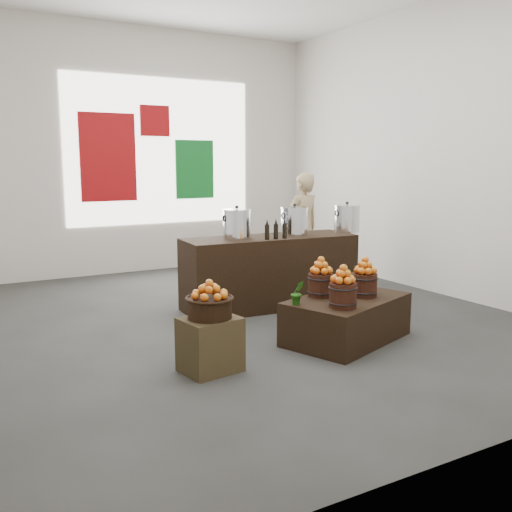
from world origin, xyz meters
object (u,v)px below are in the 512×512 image
display_table (346,319)px  stock_pot_right (347,219)px  counter (270,272)px  shopper (302,227)px  crate (210,345)px  stock_pot_center (294,222)px  wicker_basket (210,308)px  stock_pot_left (237,225)px

display_table → stock_pot_right: stock_pot_right is taller
stock_pot_right → display_table: bearing=-127.9°
counter → shopper: bearing=45.9°
crate → shopper: bearing=44.4°
display_table → shopper: 3.07m
counter → stock_pot_right: 1.31m
crate → display_table: size_ratio=0.37×
crate → stock_pot_right: bearing=30.2°
display_table → shopper: bearing=45.1°
stock_pot_center → stock_pot_right: (0.80, -0.06, 0.00)m
display_table → stock_pot_right: 2.09m
counter → stock_pot_center: 0.71m
counter → wicker_basket: bearing=-129.8°
crate → shopper: 4.09m
stock_pot_right → shopper: 1.24m
display_table → shopper: (1.29, 2.72, 0.61)m
stock_pot_left → shopper: size_ratio=0.20×
wicker_basket → stock_pot_right: stock_pot_right is taller
counter → stock_pot_right: (1.15, -0.08, 0.62)m
counter → stock_pot_left: size_ratio=6.47×
counter → shopper: (1.26, 1.13, 0.38)m
counter → crate: bearing=-129.8°
wicker_basket → shopper: (2.89, 2.83, 0.26)m
stock_pot_center → counter: bearing=176.0°
stock_pot_left → stock_pot_center: same height
wicker_basket → stock_pot_center: size_ratio=1.14×
stock_pot_left → crate: bearing=-124.2°
counter → stock_pot_center: bearing=0.0°
wicker_basket → stock_pot_right: 3.25m
crate → stock_pot_left: 2.25m
stock_pot_left → stock_pot_center: 0.80m
crate → stock_pot_left: size_ratio=1.42×
stock_pot_right → shopper: bearing=84.7°
crate → wicker_basket: wicker_basket is taller
wicker_basket → display_table: wicker_basket is taller
counter → stock_pot_right: size_ratio=6.47×
stock_pot_center → shopper: 1.49m
wicker_basket → stock_pot_right: (2.78, 1.62, 0.50)m
counter → shopper: size_ratio=1.32×
crate → wicker_basket: size_ratio=1.25×
stock_pot_right → shopper: size_ratio=0.20×
stock_pot_left → shopper: (1.71, 1.10, -0.24)m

